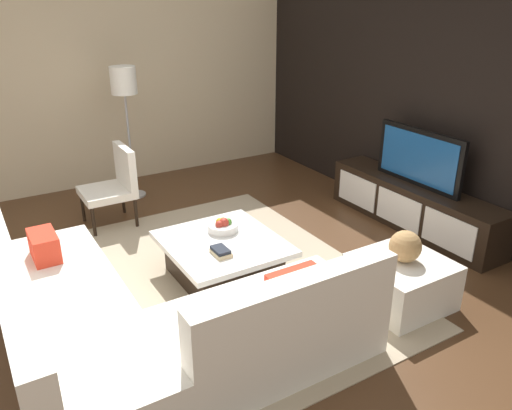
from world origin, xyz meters
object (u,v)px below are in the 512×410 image
Objects in this scene: coffee_table at (223,259)px; fruit_bowl at (223,226)px; floor_lamp at (124,89)px; decorative_ball at (405,246)px; television at (419,158)px; media_console at (413,206)px; accent_chair_near at (115,182)px; book_stack at (221,252)px; ottoman at (401,282)px; sectional_couch at (140,321)px.

coffee_table is 3.77× the size of fruit_bowl.
decorative_ball is (3.49, 1.11, -0.82)m from floor_lamp.
fruit_bowl is (-0.18, 0.10, 0.23)m from coffee_table.
decorative_ball is (1.01, -1.22, -0.27)m from television.
coffee_table is at bearing -135.77° from decorative_ball.
floor_lamp is (-2.48, -2.33, 0.55)m from television.
floor_lamp is at bearing -136.87° from media_console.
media_console is 1.33× the size of floor_lamp.
media_console is 1.94× the size of television.
accent_chair_near is at bearing -123.21° from television.
fruit_bowl reaches higher than book_stack.
fruit_bowl is at bearing -142.71° from ottoman.
ottoman is 3.65× the size of book_stack.
coffee_table is 1.55m from ottoman.
accent_chair_near is (-1.69, -0.44, 0.29)m from coffee_table.
media_console is at bearing 92.77° from book_stack.
television is (-0.00, 0.00, 0.55)m from media_console.
accent_chair_near is at bearing 166.95° from sectional_couch.
book_stack is (-0.89, -1.21, 0.21)m from ottoman.
fruit_bowl is 1.62m from decorative_ball.
accent_chair_near is 0.54× the size of floor_lamp.
book_stack is at bearing -126.43° from decorative_ball.
accent_chair_near is at bearing -151.47° from ottoman.
media_console is 2.22m from fruit_bowl.
fruit_bowl is at bearing 150.87° from coffee_table.
book_stack is at bearing -2.16° from floor_lamp.
coffee_table is 0.33m from book_stack.
accent_chair_near is 1.24× the size of ottoman.
sectional_couch reaches higher than book_stack.
ottoman is at bearing 38.14° from accent_chair_near.
ottoman is 1.63m from fruit_bowl.
ottoman is (1.01, -1.22, -0.60)m from television.
fruit_bowl is (-0.28, -2.20, -0.37)m from television.
accent_chair_near is 1.94m from book_stack.
media_console is at bearing 87.51° from coffee_table.
floor_lamp is 3.75m from decorative_ball.
coffee_table is 4.05× the size of decorative_ball.
sectional_couch is 1.16m from coffee_table.
television is 2.25m from fruit_bowl.
media_console reaches higher than ottoman.
floor_lamp reaches higher than television.
media_console is 2.30m from coffee_table.
accent_chair_near is 3.20m from ottoman.
media_console is 3.07× the size of ottoman.
coffee_table is at bearing -92.49° from media_console.
floor_lamp reaches higher than ottoman.
sectional_couch is 2.82× the size of accent_chair_near.
floor_lamp is 2.77m from book_stack.
sectional_couch is 2.12m from ottoman.
sectional_couch reaches higher than media_console.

